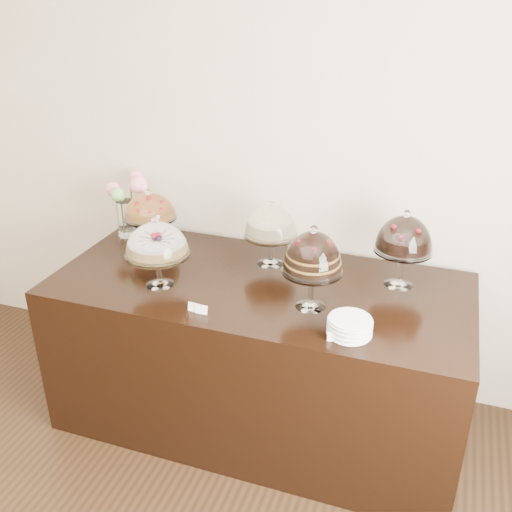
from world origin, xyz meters
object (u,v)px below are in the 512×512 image
(cake_stand_fruit_tart, at_px, (150,209))
(flower_vase, at_px, (128,200))
(cake_stand_choco_layer, at_px, (313,256))
(cake_stand_cheesecake, at_px, (271,224))
(plate_stack, at_px, (350,326))
(cake_stand_sugar_sponge, at_px, (157,242))
(display_counter, at_px, (259,353))
(cake_stand_dark_choco, at_px, (404,237))

(cake_stand_fruit_tart, height_order, flower_vase, flower_vase)
(cake_stand_choco_layer, height_order, cake_stand_fruit_tart, cake_stand_choco_layer)
(cake_stand_cheesecake, distance_m, plate_stack, 0.82)
(cake_stand_sugar_sponge, relative_size, plate_stack, 1.92)
(flower_vase, bearing_deg, cake_stand_sugar_sponge, -47.53)
(cake_stand_sugar_sponge, relative_size, cake_stand_cheesecake, 1.01)
(cake_stand_fruit_tart, xyz_separation_m, flower_vase, (-0.21, 0.11, -0.01))
(cake_stand_cheesecake, distance_m, flower_vase, 0.96)
(display_counter, bearing_deg, plate_stack, -31.22)
(cake_stand_sugar_sponge, height_order, cake_stand_choco_layer, cake_stand_choco_layer)
(cake_stand_sugar_sponge, distance_m, cake_stand_choco_layer, 0.81)
(cake_stand_choco_layer, xyz_separation_m, flower_vase, (-1.29, 0.49, -0.05))
(cake_stand_choco_layer, xyz_separation_m, cake_stand_cheesecake, (-0.33, 0.39, -0.04))
(cake_stand_dark_choco, height_order, cake_stand_fruit_tart, cake_stand_dark_choco)
(cake_stand_choco_layer, bearing_deg, cake_stand_fruit_tart, 160.53)
(cake_stand_sugar_sponge, distance_m, cake_stand_fruit_tart, 0.50)
(plate_stack, bearing_deg, cake_stand_dark_choco, 74.08)
(display_counter, relative_size, flower_vase, 5.63)
(flower_vase, bearing_deg, cake_stand_choco_layer, -20.73)
(display_counter, relative_size, cake_stand_fruit_tart, 6.06)
(cake_stand_fruit_tart, bearing_deg, cake_stand_sugar_sponge, -57.17)
(cake_stand_choco_layer, distance_m, cake_stand_dark_choco, 0.53)
(cake_stand_fruit_tart, bearing_deg, cake_stand_dark_choco, -0.55)
(cake_stand_dark_choco, distance_m, cake_stand_fruit_tart, 1.46)
(cake_stand_dark_choco, relative_size, cake_stand_fruit_tart, 1.16)
(flower_vase, bearing_deg, display_counter, -19.39)
(display_counter, bearing_deg, cake_stand_sugar_sponge, -159.02)
(display_counter, bearing_deg, cake_stand_fruit_tart, 162.83)
(display_counter, height_order, cake_stand_choco_layer, cake_stand_choco_layer)
(cake_stand_choco_layer, bearing_deg, plate_stack, -39.00)
(cake_stand_fruit_tart, height_order, plate_stack, cake_stand_fruit_tart)
(display_counter, xyz_separation_m, cake_stand_cheesecake, (-0.01, 0.24, 0.69))
(flower_vase, height_order, plate_stack, flower_vase)
(cake_stand_sugar_sponge, xyz_separation_m, plate_stack, (1.03, -0.14, -0.20))
(display_counter, height_order, cake_stand_cheesecake, cake_stand_cheesecake)
(cake_stand_dark_choco, distance_m, plate_stack, 0.62)
(cake_stand_choco_layer, distance_m, cake_stand_fruit_tart, 1.14)
(display_counter, relative_size, cake_stand_choco_layer, 5.11)
(cake_stand_choco_layer, relative_size, cake_stand_fruit_tart, 1.19)
(display_counter, distance_m, cake_stand_sugar_sponge, 0.87)
(cake_stand_sugar_sponge, xyz_separation_m, cake_stand_choco_layer, (0.80, 0.04, 0.03))
(cake_stand_choco_layer, xyz_separation_m, plate_stack, (0.23, -0.18, -0.23))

